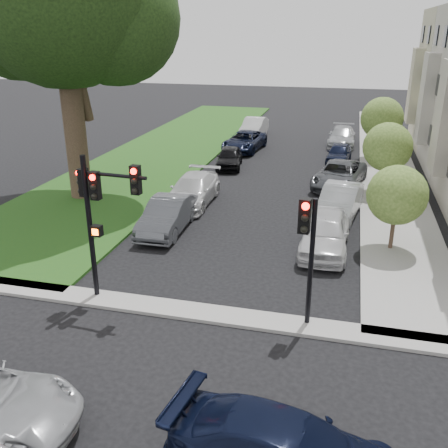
% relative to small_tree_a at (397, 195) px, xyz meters
% --- Properties ---
extents(ground, '(140.00, 140.00, 0.00)m').
position_rel_small_tree_a_xyz_m(ground, '(-6.20, -8.74, -2.41)').
color(ground, black).
rests_on(ground, ground).
extents(grass_strip, '(8.00, 44.00, 0.12)m').
position_rel_small_tree_a_xyz_m(grass_strip, '(-15.20, 15.26, -2.35)').
color(grass_strip, '#295517').
rests_on(grass_strip, ground).
extents(sidewalk_right, '(3.50, 44.00, 0.12)m').
position_rel_small_tree_a_xyz_m(sidewalk_right, '(0.55, 15.26, -2.35)').
color(sidewalk_right, '#989898').
rests_on(sidewalk_right, ground).
extents(sidewalk_cross, '(60.00, 1.00, 0.12)m').
position_rel_small_tree_a_xyz_m(sidewalk_cross, '(-6.20, -6.74, -2.35)').
color(sidewalk_cross, '#989898').
rests_on(sidewalk_cross, ground).
extents(small_tree_a, '(2.41, 2.41, 3.62)m').
position_rel_small_tree_a_xyz_m(small_tree_a, '(0.00, 0.00, 0.00)').
color(small_tree_a, black).
rests_on(small_tree_a, ground).
extents(small_tree_b, '(2.65, 2.65, 3.97)m').
position_rel_small_tree_a_xyz_m(small_tree_b, '(-0.00, 7.85, 0.23)').
color(small_tree_b, black).
rests_on(small_tree_b, ground).
extents(small_tree_c, '(2.88, 2.88, 4.32)m').
position_rel_small_tree_a_xyz_m(small_tree_c, '(-0.00, 15.86, 0.46)').
color(small_tree_c, black).
rests_on(small_tree_c, ground).
extents(traffic_signal_main, '(2.44, 0.63, 4.99)m').
position_rel_small_tree_a_xyz_m(traffic_signal_main, '(-9.61, -6.51, 1.03)').
color(traffic_signal_main, black).
rests_on(traffic_signal_main, ground).
extents(traffic_signal_secondary, '(0.54, 0.43, 4.16)m').
position_rel_small_tree_a_xyz_m(traffic_signal_secondary, '(-2.97, -6.55, 0.49)').
color(traffic_signal_secondary, black).
rests_on(traffic_signal_secondary, ground).
extents(car_parked_0, '(1.96, 4.76, 1.61)m').
position_rel_small_tree_a_xyz_m(car_parked_0, '(-2.68, -0.68, -1.60)').
color(car_parked_0, silver).
rests_on(car_parked_0, ground).
extents(car_parked_1, '(2.33, 4.96, 1.57)m').
position_rel_small_tree_a_xyz_m(car_parked_1, '(-2.23, 3.53, -1.62)').
color(car_parked_1, '#999BA0').
rests_on(car_parked_1, ground).
extents(car_parked_2, '(3.38, 5.60, 1.46)m').
position_rel_small_tree_a_xyz_m(car_parked_2, '(-2.42, 8.59, -1.68)').
color(car_parked_2, '#3F4247').
rests_on(car_parked_2, ground).
extents(car_parked_3, '(1.79, 3.85, 1.28)m').
position_rel_small_tree_a_xyz_m(car_parked_3, '(-2.64, 14.47, -1.77)').
color(car_parked_3, black).
rests_on(car_parked_3, ground).
extents(car_parked_4, '(2.09, 4.99, 1.44)m').
position_rel_small_tree_a_xyz_m(car_parked_4, '(-2.62, 19.87, -1.69)').
color(car_parked_4, '#999BA0').
rests_on(car_parked_4, ground).
extents(car_parked_5, '(1.72, 4.64, 1.51)m').
position_rel_small_tree_a_xyz_m(car_parked_5, '(-9.72, -0.27, -1.65)').
color(car_parked_5, '#3F4247').
rests_on(car_parked_5, ground).
extents(car_parked_6, '(2.15, 5.16, 1.49)m').
position_rel_small_tree_a_xyz_m(car_parked_6, '(-9.75, 3.64, -1.66)').
color(car_parked_6, silver).
rests_on(car_parked_6, ground).
extents(car_parked_7, '(2.18, 4.14, 1.34)m').
position_rel_small_tree_a_xyz_m(car_parked_7, '(-9.64, 11.30, -1.74)').
color(car_parked_7, black).
rests_on(car_parked_7, ground).
extents(car_parked_8, '(2.87, 5.35, 1.43)m').
position_rel_small_tree_a_xyz_m(car_parked_8, '(-9.68, 16.30, -1.69)').
color(car_parked_8, black).
rests_on(car_parked_8, ground).
extents(car_parked_9, '(1.76, 4.77, 1.56)m').
position_rel_small_tree_a_xyz_m(car_parked_9, '(-9.98, 21.70, -1.63)').
color(car_parked_9, silver).
rests_on(car_parked_9, ground).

